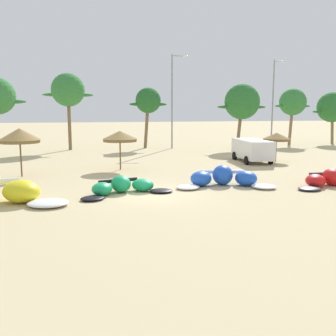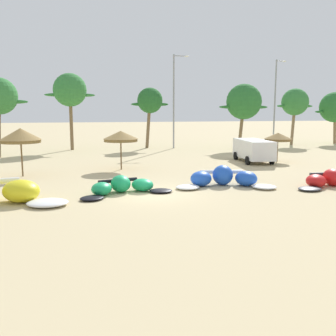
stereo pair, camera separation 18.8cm
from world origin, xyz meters
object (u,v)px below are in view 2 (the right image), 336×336
object	(u,v)px
palm_center_left	(150,101)
lamppost_east_center	(276,99)
kite_center	(336,180)
palm_center_right	(244,102)
kite_left	(122,187)
palm_left_of_gap	(70,91)
kite_left_of_center	(224,178)
beach_umbrella_outermost	(278,137)
beach_umbrella_near_palms	(121,136)
parked_van	(253,149)
beach_umbrella_middle	(20,136)
palm_right	(335,107)
palm_right_of_gap	(295,102)
lamppost_west_center	(175,97)

from	to	relation	value
palm_center_left	lamppost_east_center	world-z (taller)	lamppost_east_center
kite_center	palm_center_right	bearing A→B (deg)	79.03
kite_left	palm_left_of_gap	world-z (taller)	palm_left_of_gap
kite_left_of_center	beach_umbrella_outermost	size ratio (longest dim) A/B	2.36
kite_center	lamppost_east_center	xyz separation A→B (m)	(9.48, 23.49, 5.27)
beach_umbrella_near_palms	lamppost_east_center	size ratio (longest dim) A/B	0.27
beach_umbrella_near_palms	parked_van	size ratio (longest dim) A/B	0.54
beach_umbrella_outermost	kite_left	bearing A→B (deg)	-147.05
beach_umbrella_middle	palm_right	size ratio (longest dim) A/B	0.47
kite_center	beach_umbrella_outermost	size ratio (longest dim) A/B	2.29
palm_right_of_gap	palm_right	size ratio (longest dim) A/B	1.05
beach_umbrella_outermost	palm_right	world-z (taller)	palm_right
beach_umbrella_near_palms	palm_center_left	world-z (taller)	palm_center_left
beach_umbrella_middle	palm_right_of_gap	distance (m)	34.41
lamppost_east_center	beach_umbrella_near_palms	bearing A→B (deg)	-144.97
kite_left_of_center	palm_right	world-z (taller)	palm_right
palm_right_of_gap	lamppost_east_center	world-z (taller)	lamppost_east_center
kite_center	palm_right_of_gap	distance (m)	27.70
beach_umbrella_outermost	parked_van	world-z (taller)	beach_umbrella_outermost
beach_umbrella_middle	parked_van	bearing A→B (deg)	9.38
kite_left	palm_center_left	xyz separation A→B (m)	(6.07, 23.31, 4.99)
parked_van	palm_left_of_gap	size ratio (longest dim) A/B	0.63
palm_right_of_gap	lamppost_west_center	size ratio (longest dim) A/B	0.67
beach_umbrella_near_palms	beach_umbrella_outermost	size ratio (longest dim) A/B	1.16
palm_center_left	palm_right	size ratio (longest dim) A/B	1.03
kite_center	palm_center_left	xyz separation A→B (m)	(-5.79, 24.52, 4.96)
kite_center	lamppost_west_center	world-z (taller)	lamppost_west_center
beach_umbrella_outermost	parked_van	distance (m)	2.34
parked_van	palm_right	size ratio (longest dim) A/B	0.78
palm_center_right	kite_left	bearing A→B (deg)	-129.15
beach_umbrella_middle	palm_center_right	world-z (taller)	palm_center_right
parked_van	palm_right_of_gap	size ratio (longest dim) A/B	0.75
lamppost_east_center	beach_umbrella_middle	bearing A→B (deg)	-149.87
kite_left	beach_umbrella_middle	size ratio (longest dim) A/B	1.60
parked_van	palm_center_left	size ratio (longest dim) A/B	0.76
beach_umbrella_middle	palm_left_of_gap	xyz separation A→B (m)	(3.00, 16.68, 3.75)
kite_center	beach_umbrella_middle	world-z (taller)	beach_umbrella_middle
palm_center_right	palm_right_of_gap	distance (m)	9.24
palm_center_left	lamppost_west_center	world-z (taller)	lamppost_west_center
kite_left_of_center	palm_left_of_gap	size ratio (longest dim) A/B	0.69
kite_center	beach_umbrella_near_palms	xyz separation A→B (m)	(-10.98, 9.16, 2.05)
palm_right	palm_center_right	bearing A→B (deg)	-165.58
parked_van	palm_center_right	world-z (taller)	palm_center_right
beach_umbrella_outermost	palm_left_of_gap	xyz separation A→B (m)	(-16.93, 14.06, 4.34)
kite_center	parked_van	size ratio (longest dim) A/B	1.05
kite_left_of_center	lamppost_east_center	size ratio (longest dim) A/B	0.55
kite_left_of_center	lamppost_east_center	bearing A→B (deg)	54.50
kite_left_of_center	parked_van	world-z (taller)	parked_van
beach_umbrella_outermost	palm_left_of_gap	bearing A→B (deg)	140.29
kite_left_of_center	parked_van	xyz separation A→B (m)	(6.32, 9.04, 0.65)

